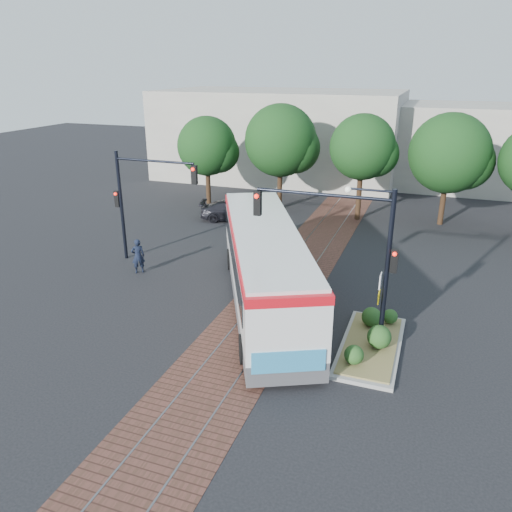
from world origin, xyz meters
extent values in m
plane|color=black|center=(0.00, 0.00, 0.00)|extent=(120.00, 120.00, 0.00)
cube|color=brown|center=(0.00, 4.00, 0.01)|extent=(3.60, 40.00, 0.01)
cube|color=slate|center=(-0.75, 4.00, 0.01)|extent=(0.06, 40.00, 0.01)
cube|color=slate|center=(0.75, 4.00, 0.01)|extent=(0.06, 40.00, 0.01)
cylinder|color=#382314|center=(-10.00, 16.00, 1.43)|extent=(0.36, 0.36, 2.86)
sphere|color=#103514|center=(-10.00, 16.00, 4.51)|extent=(4.40, 4.40, 4.40)
cylinder|color=#382314|center=(-4.50, 16.80, 1.56)|extent=(0.36, 0.36, 3.12)
sphere|color=#103514|center=(-4.50, 16.80, 5.07)|extent=(5.20, 5.20, 5.20)
cylinder|color=#382314|center=(1.50, 16.00, 1.69)|extent=(0.36, 0.36, 3.39)
sphere|color=#103514|center=(1.50, 16.00, 5.04)|extent=(4.40, 4.40, 4.40)
cylinder|color=#382314|center=(7.00, 16.80, 1.43)|extent=(0.36, 0.36, 2.86)
sphere|color=#103514|center=(7.00, 16.80, 4.81)|extent=(5.20, 5.20, 5.20)
cube|color=#ADA899|center=(-8.00, 28.00, 4.00)|extent=(22.00, 12.00, 8.00)
cube|color=#ADA899|center=(12.00, 30.00, 3.50)|extent=(18.00, 10.00, 7.00)
cube|color=#49494C|center=(-0.32, 1.30, 0.61)|extent=(8.31, 13.22, 0.78)
cube|color=white|center=(-0.32, 1.30, 2.06)|extent=(8.33, 13.23, 2.11)
cube|color=black|center=(-0.47, 1.60, 2.39)|extent=(7.81, 12.05, 1.00)
cube|color=red|center=(-0.32, 1.30, 3.28)|extent=(8.37, 13.24, 0.33)
cube|color=white|center=(-0.32, 1.30, 3.50)|extent=(8.06, 12.79, 0.16)
cube|color=black|center=(2.51, -4.55, 2.50)|extent=(1.66, 0.89, 1.00)
cube|color=teal|center=(2.59, -4.72, 1.17)|extent=(2.23, 1.13, 0.78)
cube|color=orange|center=(1.46, 0.93, 1.39)|extent=(2.24, 4.53, 1.22)
cylinder|color=black|center=(0.61, -3.56, 0.56)|extent=(0.83, 1.17, 1.11)
cylinder|color=black|center=(2.91, -2.44, 0.56)|extent=(0.83, 1.17, 1.11)
cylinder|color=black|center=(-3.31, 4.55, 0.56)|extent=(0.83, 1.17, 1.11)
cylinder|color=black|center=(-1.01, 5.66, 0.56)|extent=(0.83, 1.17, 1.11)
cube|color=gray|center=(4.80, -1.00, 0.07)|extent=(2.20, 5.20, 0.15)
cube|color=olive|center=(4.80, -1.00, 0.19)|extent=(1.90, 4.80, 0.08)
sphere|color=#1E4719|center=(4.40, -2.60, 0.58)|extent=(0.70, 0.70, 0.70)
sphere|color=#1E4719|center=(5.10, -1.20, 0.68)|extent=(0.90, 0.90, 0.90)
sphere|color=#1E4719|center=(4.60, 0.40, 0.63)|extent=(0.80, 0.80, 0.80)
sphere|color=#1E4719|center=(5.30, 0.90, 0.53)|extent=(0.60, 0.60, 0.60)
cylinder|color=black|center=(5.10, -0.80, 3.21)|extent=(0.18, 0.18, 6.00)
cylinder|color=black|center=(2.60, -0.80, 5.81)|extent=(5.00, 0.12, 0.12)
cube|color=black|center=(0.10, -0.80, 5.26)|extent=(0.28, 0.22, 0.95)
sphere|color=#FF190C|center=(0.10, -0.94, 5.56)|extent=(0.18, 0.18, 0.18)
cube|color=black|center=(5.32, -0.80, 3.61)|extent=(0.26, 0.20, 0.90)
sphere|color=#FF190C|center=(5.32, -0.93, 3.92)|extent=(0.16, 0.16, 0.16)
cube|color=white|center=(4.92, -0.92, 2.81)|extent=(0.04, 0.45, 0.55)
cube|color=yellow|center=(4.92, -0.92, 2.17)|extent=(0.04, 0.45, 0.45)
cylinder|color=black|center=(4.30, -0.80, 6.12)|extent=(1.60, 0.08, 0.08)
sphere|color=silver|center=(3.50, -0.80, 6.06)|extent=(0.24, 0.24, 0.24)
cylinder|color=black|center=(-9.50, 4.00, 3.00)|extent=(0.18, 0.18, 6.00)
cylinder|color=black|center=(-7.25, 4.00, 5.60)|extent=(4.50, 0.12, 0.12)
cube|color=black|center=(-5.00, 4.00, 5.05)|extent=(0.28, 0.22, 0.95)
sphere|color=#FF190C|center=(-5.00, 3.86, 5.35)|extent=(0.18, 0.18, 0.18)
cube|color=black|center=(-9.72, 4.00, 3.40)|extent=(0.26, 0.20, 0.90)
sphere|color=#FF190C|center=(-9.72, 3.87, 3.70)|extent=(0.16, 0.16, 0.16)
imported|color=black|center=(-7.65, 2.42, 0.92)|extent=(0.80, 0.76, 1.84)
imported|color=black|center=(-6.58, 12.84, 0.68)|extent=(5.00, 3.03, 1.35)
camera|label=1|loc=(6.36, -18.13, 10.19)|focal=35.00mm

